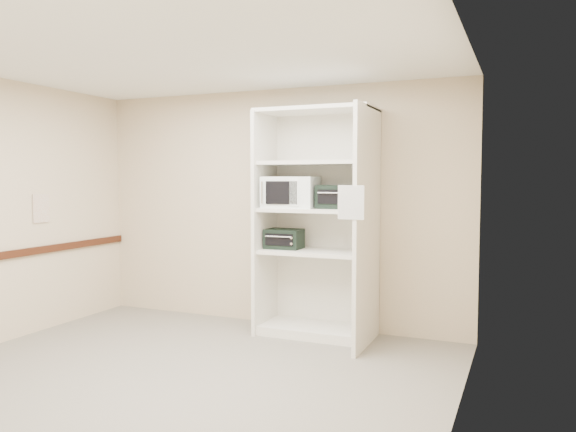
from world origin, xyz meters
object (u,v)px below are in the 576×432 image
at_px(shelving_unit, 320,231).
at_px(toaster_oven_upper, 339,197).
at_px(microwave, 291,192).
at_px(toaster_oven_lower, 284,239).

relative_size(shelving_unit, toaster_oven_upper, 5.70).
bearing_deg(shelving_unit, toaster_oven_upper, -0.07).
xyz_separation_m(microwave, toaster_oven_lower, (-0.10, 0.04, -0.51)).
bearing_deg(shelving_unit, toaster_oven_lower, -179.38).
distance_m(microwave, toaster_oven_lower, 0.52).
distance_m(toaster_oven_upper, toaster_oven_lower, 0.78).
relative_size(microwave, toaster_oven_upper, 1.31).
bearing_deg(microwave, shelving_unit, 2.87).
bearing_deg(toaster_oven_lower, shelving_unit, -1.38).
relative_size(shelving_unit, microwave, 4.35).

